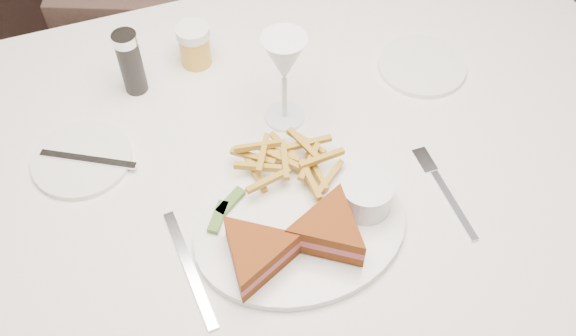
# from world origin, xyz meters

# --- Properties ---
(table) EXTENTS (1.48, 1.06, 0.75)m
(table) POSITION_xyz_m (-0.31, 0.22, 0.38)
(table) COLOR silver
(table) RESTS_ON ground
(chair_far) EXTENTS (0.84, 0.81, 0.71)m
(chair_far) POSITION_xyz_m (-0.28, 1.15, 0.35)
(chair_far) COLOR #45312A
(chair_far) RESTS_ON ground
(table_setting) EXTENTS (0.77, 0.61, 0.18)m
(table_setting) POSITION_xyz_m (-0.31, 0.18, 0.79)
(table_setting) COLOR white
(table_setting) RESTS_ON table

